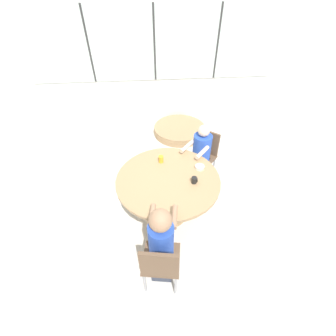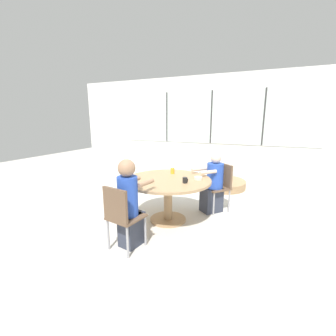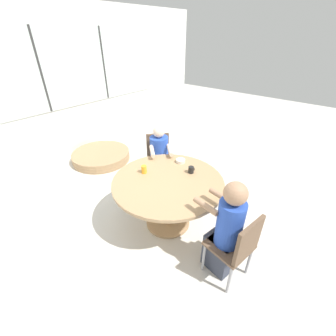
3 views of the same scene
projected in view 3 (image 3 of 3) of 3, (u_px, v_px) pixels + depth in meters
ground_plane at (168, 222)px, 3.16m from camera, size 16.00×16.00×0.00m
wall_back_with_windows at (44, 88)px, 4.03m from camera, size 8.40×0.08×2.80m
dining_table at (168, 189)px, 2.86m from camera, size 1.39×1.39×0.72m
chair_for_woman_green_shirt at (238, 245)px, 2.20m from camera, size 0.46×0.46×0.86m
chair_for_man_blue_shirt at (159, 155)px, 3.80m from camera, size 0.56×0.56×0.86m
person_woman_green_shirt at (226, 232)px, 2.27m from camera, size 0.34×0.52×1.18m
person_man_blue_shirt at (160, 161)px, 3.67m from camera, size 0.57×0.59×1.08m
coffee_mug at (191, 170)px, 2.92m from camera, size 0.08×0.07×0.09m
juice_glass at (144, 169)px, 2.91m from camera, size 0.07×0.07×0.10m
bowl_white_shallow at (181, 161)px, 3.16m from camera, size 0.13×0.13×0.04m
folded_table_stack at (101, 156)px, 4.65m from camera, size 1.16×1.16×0.18m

